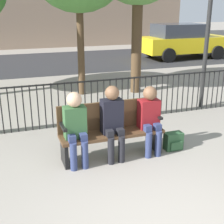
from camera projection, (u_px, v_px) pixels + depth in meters
name	position (u px, v px, depth m)	size (l,w,h in m)	color
park_bench	(110.00, 128.00, 5.19)	(1.72, 0.45, 0.92)	#4C331E
seated_person_0	(76.00, 125.00, 4.82)	(0.34, 0.39, 1.19)	navy
seated_person_1	(113.00, 119.00, 5.00)	(0.34, 0.39, 1.24)	black
seated_person_2	(150.00, 116.00, 5.22)	(0.34, 0.39, 1.18)	navy
backpack	(174.00, 141.00, 5.50)	(0.32, 0.22, 0.31)	#284C2D
fence_railing	(85.00, 99.00, 6.57)	(9.01, 0.03, 0.95)	black
lamp_post	(210.00, 5.00, 7.10)	(0.28, 0.28, 3.69)	black
street_surface	(40.00, 63.00, 13.95)	(24.00, 6.00, 0.01)	#2B2B2D
parked_car_0	(183.00, 40.00, 14.89)	(4.20, 1.94, 1.62)	yellow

